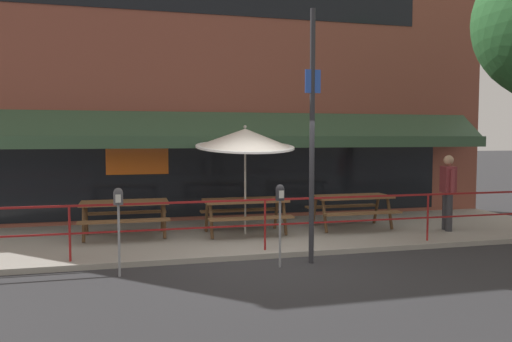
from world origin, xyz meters
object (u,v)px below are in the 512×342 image
at_px(picnic_table_left, 125,209).
at_px(pedestrian_walking, 448,188).
at_px(patio_umbrella_centre, 245,139).
at_px(parking_meter_far, 280,200).
at_px(parking_meter_near, 118,205).
at_px(street_sign_pole, 312,135).
at_px(picnic_table_right, 352,202).
at_px(picnic_table_centre, 245,206).

height_order(picnic_table_left, pedestrian_walking, pedestrian_walking).
bearing_deg(patio_umbrella_centre, parking_meter_far, -89.38).
bearing_deg(parking_meter_near, picnic_table_left, 88.57).
xyz_separation_m(picnic_table_left, street_sign_pole, (3.20, -2.63, 1.56)).
bearing_deg(picnic_table_right, patio_umbrella_centre, -178.86).
bearing_deg(picnic_table_centre, picnic_table_right, 1.12).
distance_m(parking_meter_far, street_sign_pole, 1.28).
bearing_deg(pedestrian_walking, parking_meter_near, -166.69).
bearing_deg(pedestrian_walking, picnic_table_centre, 171.03).
relative_size(picnic_table_left, pedestrian_walking, 1.05).
bearing_deg(street_sign_pole, picnic_table_left, 140.54).
xyz_separation_m(parking_meter_near, parking_meter_far, (2.64, -0.09, 0.00)).
bearing_deg(street_sign_pole, picnic_table_right, 51.69).
bearing_deg(parking_meter_near, parking_meter_far, -1.91).
bearing_deg(parking_meter_near, picnic_table_right, 25.48).
relative_size(picnic_table_left, street_sign_pole, 0.41).
distance_m(pedestrian_walking, parking_meter_far, 4.86).
relative_size(picnic_table_centre, pedestrian_walking, 1.05).
bearing_deg(picnic_table_left, picnic_table_right, -2.54).
bearing_deg(parking_meter_far, patio_umbrella_centre, 90.62).
relative_size(picnic_table_centre, picnic_table_right, 1.00).
xyz_separation_m(picnic_table_right, parking_meter_far, (-2.52, -2.55, 0.44)).
relative_size(pedestrian_walking, parking_meter_far, 1.20).
relative_size(picnic_table_centre, street_sign_pole, 0.41).
height_order(picnic_table_right, pedestrian_walking, pedestrian_walking).
bearing_deg(picnic_table_right, pedestrian_walking, -21.02).
relative_size(picnic_table_right, parking_meter_near, 1.27).
height_order(picnic_table_left, picnic_table_centre, same).
distance_m(patio_umbrella_centre, parking_meter_far, 2.70).
height_order(pedestrian_walking, parking_meter_near, pedestrian_walking).
bearing_deg(parking_meter_near, picnic_table_centre, 42.68).
xyz_separation_m(pedestrian_walking, parking_meter_near, (-7.16, -1.69, 0.09)).
height_order(picnic_table_centre, parking_meter_near, parking_meter_near).
bearing_deg(patio_umbrella_centre, picnic_table_right, 1.14).
bearing_deg(parking_meter_far, picnic_table_left, 132.86).
distance_m(parking_meter_near, street_sign_pole, 3.45).
bearing_deg(patio_umbrella_centre, picnic_table_left, 173.79).
relative_size(patio_umbrella_centre, street_sign_pole, 0.54).
xyz_separation_m(picnic_table_right, pedestrian_walking, (2.00, -0.77, 0.35)).
xyz_separation_m(pedestrian_walking, street_sign_pole, (-3.90, -1.64, 1.21)).
xyz_separation_m(picnic_table_left, parking_meter_near, (-0.07, -2.69, 0.44)).
height_order(patio_umbrella_centre, pedestrian_walking, patio_umbrella_centre).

